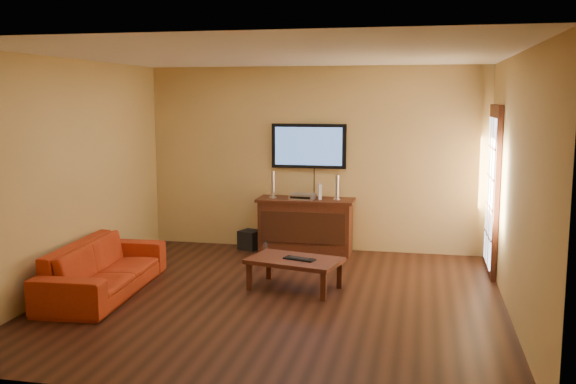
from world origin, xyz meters
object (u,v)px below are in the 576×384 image
(television, at_px, (309,146))
(sofa, at_px, (104,260))
(coffee_table, at_px, (295,262))
(game_console, at_px, (320,191))
(av_receiver, at_px, (302,196))
(speaker_right, at_px, (337,188))
(subwoofer, at_px, (250,240))
(speaker_left, at_px, (273,186))
(keyboard, at_px, (300,259))
(media_console, at_px, (306,225))
(bottle, at_px, (266,249))

(television, bearing_deg, sofa, -125.98)
(coffee_table, xyz_separation_m, sofa, (-2.13, -0.60, 0.07))
(television, height_order, game_console, television)
(sofa, bearing_deg, av_receiver, -41.95)
(sofa, bearing_deg, speaker_right, -47.87)
(av_receiver, distance_m, subwoofer, 1.07)
(subwoofer, bearing_deg, speaker_left, 10.76)
(subwoofer, xyz_separation_m, keyboard, (1.12, -1.90, 0.24))
(television, distance_m, av_receiver, 0.76)
(sofa, xyz_separation_m, av_receiver, (1.89, 2.37, 0.44))
(speaker_left, height_order, speaker_right, speaker_left)
(media_console, distance_m, coffee_table, 1.84)
(speaker_left, xyz_separation_m, bottle, (-0.04, -0.29, -0.88))
(game_console, distance_m, subwoofer, 1.30)
(television, relative_size, game_console, 4.98)
(speaker_left, height_order, av_receiver, speaker_left)
(av_receiver, xyz_separation_m, subwoofer, (-0.81, 0.09, -0.69))
(media_console, height_order, speaker_left, speaker_left)
(television, relative_size, bottle, 5.33)
(sofa, relative_size, subwoofer, 7.27)
(television, relative_size, speaker_left, 2.79)
(television, relative_size, speaker_right, 3.12)
(av_receiver, bearing_deg, subwoofer, 179.35)
(sofa, distance_m, bottle, 2.55)
(speaker_left, relative_size, subwoofer, 1.42)
(av_receiver, bearing_deg, speaker_left, -177.87)
(keyboard, bearing_deg, subwoofer, 120.59)
(television, height_order, av_receiver, television)
(media_console, distance_m, keyboard, 1.88)
(television, xyz_separation_m, sofa, (-1.93, -2.65, -1.15))
(av_receiver, height_order, subwoofer, av_receiver)
(coffee_table, relative_size, subwoofer, 4.21)
(sofa, bearing_deg, bottle, -37.06)
(media_console, distance_m, speaker_left, 0.75)
(speaker_left, bearing_deg, coffee_table, -69.09)
(sofa, bearing_deg, media_console, -41.90)
(media_console, distance_m, av_receiver, 0.44)
(media_console, xyz_separation_m, television, (-0.00, 0.23, 1.14))
(television, bearing_deg, keyboard, -82.68)
(media_console, distance_m, speaker_right, 0.72)
(media_console, relative_size, av_receiver, 4.08)
(media_console, xyz_separation_m, subwoofer, (-0.85, 0.03, -0.26))
(media_console, height_order, keyboard, media_console)
(bottle, bearing_deg, game_console, 24.57)
(television, height_order, sofa, television)
(av_receiver, height_order, game_console, game_console)
(speaker_left, distance_m, game_console, 0.69)
(av_receiver, xyz_separation_m, game_console, (0.24, 0.07, 0.07))
(bottle, bearing_deg, coffee_table, -64.20)
(television, distance_m, subwoofer, 1.65)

